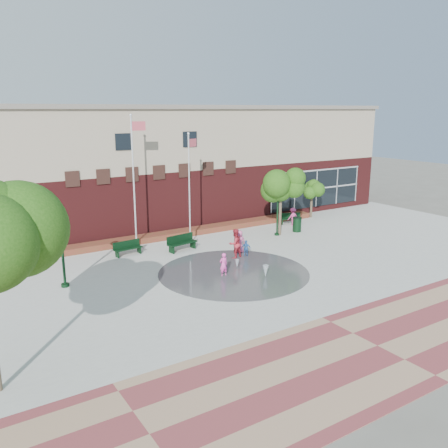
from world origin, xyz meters
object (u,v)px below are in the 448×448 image
flagpole_left (134,175)px  flagpole_right (190,183)px  bench_left (128,251)px  child_splash (223,265)px  trash_can (297,224)px

flagpole_left → flagpole_right: bearing=-13.3°
bench_left → flagpole_right: bearing=-2.9°
flagpole_right → bench_left: (-4.57, -0.24, -3.86)m
flagpole_left → child_splash: size_ratio=6.56×
child_splash → trash_can: bearing=-153.2°
flagpole_left → flagpole_right: 3.65m
child_splash → flagpole_right: bearing=-104.4°
child_splash → flagpole_left: bearing=-77.4°
flagpole_left → trash_can: flagpole_left is taller
flagpole_left → trash_can: (11.65, -2.46, -4.24)m
flagpole_left → trash_can: 12.64m
flagpole_left → bench_left: 4.81m
flagpole_right → trash_can: bearing=-34.3°
flagpole_right → trash_can: (8.21, -1.44, -3.60)m
trash_can → child_splash: bearing=-152.1°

